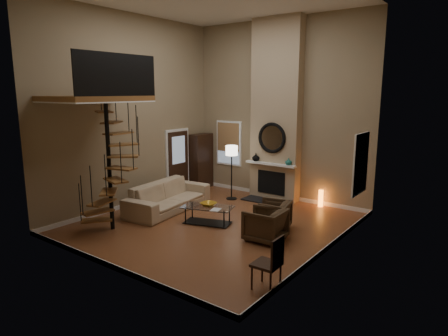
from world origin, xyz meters
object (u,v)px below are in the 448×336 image
Objects in this scene: armchair_near at (276,216)px; floor_lamp at (232,155)px; sofa at (168,196)px; side_chair at (271,261)px; armchair_far at (268,225)px; accent_lamp at (321,198)px; hutch at (201,161)px; coffee_table at (208,213)px.

floor_lamp is at bearing -136.43° from armchair_near.
sofa is 2.89× the size of side_chair.
armchair_near is 0.84× the size of side_chair.
floor_lamp is (-2.71, 2.35, 1.06)m from armchair_far.
floor_lamp is at bearing -160.87° from accent_lamp.
accent_lamp is (0.09, 2.54, -0.10)m from armchair_near.
armchair_far reaches higher than accent_lamp.
armchair_near is 3.17m from floor_lamp.
side_chair is at bearing -41.02° from hutch.
side_chair is (1.19, -1.95, 0.17)m from armchair_far.
floor_lamp reaches higher than accent_lamp.
sofa reaches higher than coffee_table.
accent_lamp is at bearing 104.15° from side_chair.
coffee_table is at bearing -118.59° from accent_lamp.
armchair_near is 0.47× the size of floor_lamp.
hutch is at bearing -126.98° from armchair_far.
armchair_far is 3.25m from accent_lamp.
sofa is at bearing -139.15° from accent_lamp.
armchair_near is 0.75m from armchair_far.
accent_lamp is at bearing 61.41° from coffee_table.
armchair_near is at bearing -27.90° from hutch.
floor_lamp reaches higher than sofa.
coffee_table is 2.89× the size of accent_lamp.
sofa is 2.39m from floor_lamp.
armchair_far is at bearing -2.60° from coffee_table.
sofa is 3.45× the size of armchair_near.
hutch is 7.48m from side_chair.
side_chair is at bearing 27.94° from armchair_far.
coffee_table is at bearing -69.12° from floor_lamp.
side_chair is (3.04, -2.03, 0.24)m from coffee_table.
floor_lamp is 3.45× the size of accent_lamp.
coffee_table is at bearing -82.06° from armchair_near.
armchair_far is at bearing -87.83° from accent_lamp.
side_chair is (1.31, -5.20, 0.28)m from accent_lamp.
floor_lamp is 5.87m from side_chair.
accent_lamp is at bearing 164.72° from armchair_near.
side_chair is (1.40, -2.66, 0.17)m from armchair_near.
hutch reaches higher than armchair_near.
hutch is at bearing 160.84° from floor_lamp.
armchair_far reaches higher than armchair_near.
floor_lamp is 1.77× the size of side_chair.
accent_lamp is (1.73, 3.17, -0.03)m from coffee_table.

